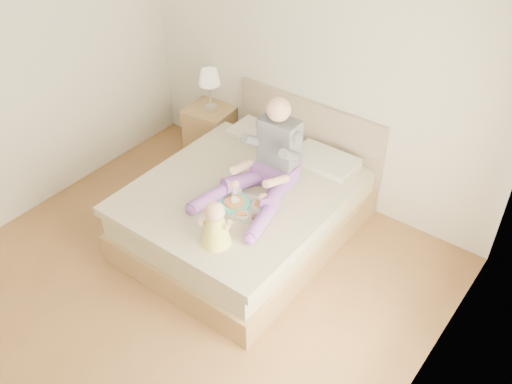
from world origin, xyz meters
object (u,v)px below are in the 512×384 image
Objects in this scene: bed at (250,206)px; tray at (244,205)px; nightstand at (211,132)px; baby at (216,226)px; adult at (267,165)px.

tray is (0.20, -0.33, 0.32)m from bed.
bed is 4.18× the size of tray.
bed is at bearing -40.09° from nightstand.
bed is 0.96m from baby.
adult is 0.83m from baby.
baby is at bearing -70.37° from bed.
bed is 2.11× the size of adult.
tray is 1.29× the size of baby.
tray reaches higher than nightstand.
bed is 5.40× the size of baby.
tray is (0.02, -0.35, -0.22)m from adult.
tray is (1.37, -1.13, 0.34)m from nightstand.
nightstand is 1.48× the size of baby.
baby reaches higher than nightstand.
adult reaches higher than tray.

